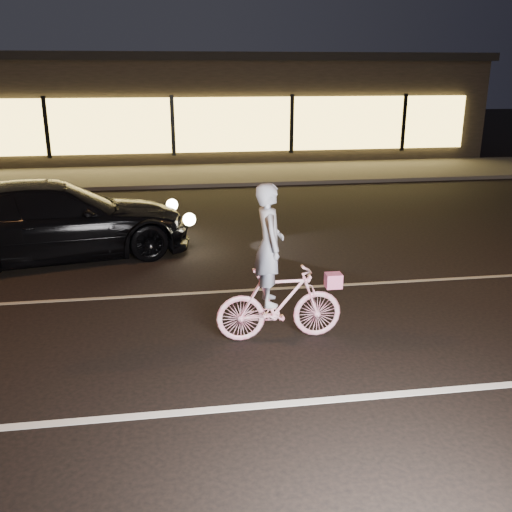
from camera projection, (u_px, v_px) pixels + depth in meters
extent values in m
plane|color=black|center=(191.00, 349.00, 7.67)|extent=(90.00, 90.00, 0.00)
cube|color=silver|center=(197.00, 411.00, 6.26)|extent=(60.00, 0.12, 0.01)
cube|color=gray|center=(186.00, 294.00, 9.55)|extent=(60.00, 0.10, 0.01)
cube|color=#383533|center=(175.00, 176.00, 19.87)|extent=(30.00, 4.00, 0.12)
cube|color=black|center=(171.00, 107.00, 24.90)|extent=(25.00, 8.00, 4.00)
cube|color=black|center=(169.00, 58.00, 24.26)|extent=(25.40, 8.40, 0.30)
cube|color=#F6C956|center=(173.00, 125.00, 21.18)|extent=(23.00, 0.15, 2.00)
cube|color=black|center=(46.00, 127.00, 20.46)|extent=(0.15, 0.08, 2.20)
cube|color=black|center=(173.00, 126.00, 21.10)|extent=(0.15, 0.08, 2.20)
cube|color=black|center=(292.00, 124.00, 21.74)|extent=(0.15, 0.08, 2.20)
cube|color=black|center=(404.00, 122.00, 22.38)|extent=(0.15, 0.08, 2.20)
imported|color=#FF4881|center=(279.00, 304.00, 7.81)|extent=(1.75, 0.49, 1.05)
imported|color=white|center=(269.00, 245.00, 7.52)|extent=(0.40, 0.60, 1.65)
cube|color=#E55381|center=(333.00, 281.00, 7.82)|extent=(0.22, 0.18, 0.20)
imported|color=black|center=(54.00, 220.00, 11.17)|extent=(5.64, 3.33, 1.53)
sphere|color=#FFF2BF|center=(172.00, 205.00, 12.72)|extent=(0.26, 0.26, 0.26)
sphere|color=#FFF2BF|center=(189.00, 219.00, 11.49)|extent=(0.26, 0.26, 0.26)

